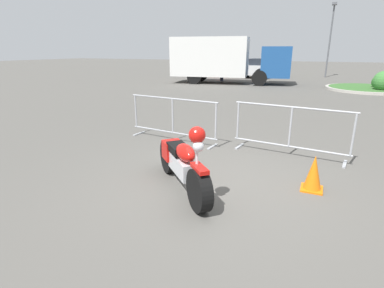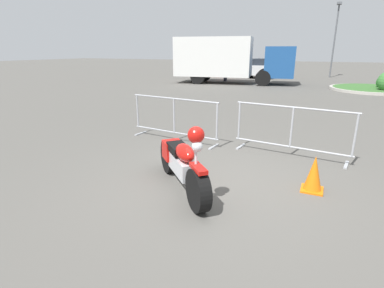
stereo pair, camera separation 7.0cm
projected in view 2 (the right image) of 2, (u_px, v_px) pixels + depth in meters
The scene contains 12 objects.
ground_plane at pixel (218, 184), 5.09m from camera, with size 120.00×120.00×0.00m, color #54514C.
motorcycle at pixel (182, 162), 4.80m from camera, with size 1.61×1.65×1.20m.
crowd_barrier_near at pixel (174, 119), 7.39m from camera, with size 2.46×0.72×1.07m.
crowd_barrier_far at pixel (291, 131), 6.29m from camera, with size 2.46×0.72×1.07m.
box_truck at pixel (227, 58), 19.93m from camera, with size 7.96×3.42×2.98m.
parked_car_silver at pixel (202, 66), 27.90m from camera, with size 1.64×4.02×1.36m.
parked_car_red at pixel (231, 67), 26.42m from camera, with size 1.73×4.25×1.44m.
parked_car_white at pixel (265, 68), 24.83m from camera, with size 1.80×4.42×1.50m.
pedestrian at pixel (226, 68), 21.58m from camera, with size 0.37×0.37×1.69m.
planter_island at pixel (377, 87), 16.52m from camera, with size 4.52×4.52×1.13m.
traffic_cone at pixel (314, 174), 4.77m from camera, with size 0.34×0.34×0.59m.
street_lamp at pixel (336, 29), 23.64m from camera, with size 0.36×0.70×5.68m.
Camera 2 is at (1.53, -4.41, 2.18)m, focal length 28.00 mm.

